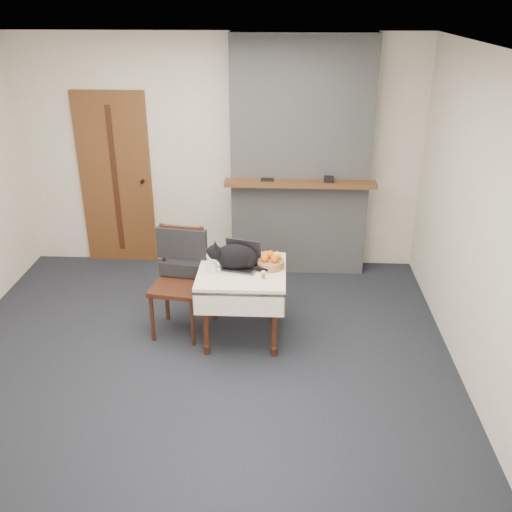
{
  "coord_description": "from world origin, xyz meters",
  "views": [
    {
      "loc": [
        0.71,
        -4.23,
        2.95
      ],
      "look_at": [
        0.49,
        0.27,
        0.86
      ],
      "focal_mm": 40.0,
      "sensor_mm": 36.0,
      "label": 1
    }
  ],
  "objects": [
    {
      "name": "fruit_basket",
      "position": [
        0.62,
        0.39,
        0.76
      ],
      "size": [
        0.25,
        0.25,
        0.14
      ],
      "color": "#A27241",
      "rests_on": "side_table"
    },
    {
      "name": "cream_jar",
      "position": [
        0.11,
        0.26,
        0.74
      ],
      "size": [
        0.07,
        0.07,
        0.08
      ],
      "primitive_type": "cylinder",
      "color": "silver",
      "rests_on": "side_table"
    },
    {
      "name": "chimney",
      "position": [
        0.9,
        1.85,
        1.3
      ],
      "size": [
        1.62,
        0.48,
        2.6
      ],
      "color": "gray",
      "rests_on": "ground"
    },
    {
      "name": "chair",
      "position": [
        -0.22,
        0.48,
        0.65
      ],
      "size": [
        0.52,
        0.52,
        1.02
      ],
      "rotation": [
        0.0,
        0.0,
        -0.16
      ],
      "color": "#38190F",
      "rests_on": "ground"
    },
    {
      "name": "cat",
      "position": [
        0.31,
        0.34,
        0.81
      ],
      "size": [
        0.56,
        0.27,
        0.27
      ],
      "rotation": [
        0.0,
        0.0,
        0.17
      ],
      "color": "black",
      "rests_on": "side_table"
    },
    {
      "name": "door",
      "position": [
        -1.2,
        1.97,
        1.0
      ],
      "size": [
        0.82,
        0.1,
        2.0
      ],
      "color": "brown",
      "rests_on": "ground"
    },
    {
      "name": "pill_bottle",
      "position": [
        0.56,
        0.16,
        0.73
      ],
      "size": [
        0.03,
        0.03,
        0.07
      ],
      "color": "#995A12",
      "rests_on": "side_table"
    },
    {
      "name": "side_table",
      "position": [
        0.37,
        0.32,
        0.59
      ],
      "size": [
        0.78,
        0.78,
        0.7
      ],
      "color": "#38190F",
      "rests_on": "ground"
    },
    {
      "name": "laptop",
      "position": [
        0.35,
        0.37,
        0.76
      ],
      "size": [
        0.39,
        0.36,
        0.24
      ],
      "rotation": [
        0.0,
        0.0,
        -0.26
      ],
      "color": "#B7B7BC",
      "rests_on": "side_table"
    },
    {
      "name": "ground",
      "position": [
        0.0,
        0.0,
        0.0
      ],
      "size": [
        4.5,
        4.5,
        0.0
      ],
      "primitive_type": "plane",
      "color": "black",
      "rests_on": "ground"
    },
    {
      "name": "room_shell",
      "position": [
        0.0,
        0.46,
        1.76
      ],
      "size": [
        4.52,
        4.01,
        2.61
      ],
      "color": "beige",
      "rests_on": "ground"
    },
    {
      "name": "desk_clutter",
      "position": [
        0.52,
        0.4,
        0.7
      ],
      "size": [
        0.15,
        0.03,
        0.01
      ],
      "primitive_type": "cube",
      "rotation": [
        0.0,
        0.0,
        0.1
      ],
      "color": "black",
      "rests_on": "side_table"
    }
  ]
}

